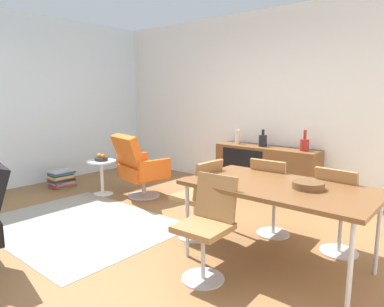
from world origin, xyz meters
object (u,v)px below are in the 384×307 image
lounge_chair_red (139,166)px  sideboard (266,165)px  vase_cobalt (305,144)px  fruit_bowl (101,158)px  dining_chair_back_left (272,194)px  dining_chair_near_window (199,196)px  magazine_stack (61,179)px  dining_table (279,190)px  side_table_round (102,173)px  dining_chair_back_right (339,207)px  dining_chair_front_left (208,223)px  vase_sculptural_dark (238,137)px  vase_ceramic_small (263,140)px  wooden_bowl_on_table (308,185)px

lounge_chair_red → sideboard: bearing=47.2°
vase_cobalt → fruit_bowl: bearing=-145.7°
lounge_chair_red → dining_chair_back_left: bearing=-1.3°
dining_chair_back_left → dining_chair_near_window: bearing=-134.0°
fruit_bowl → magazine_stack: bearing=-167.0°
dining_table → dining_chair_back_left: (-0.35, 0.56, -0.23)m
sideboard → side_table_round: 2.52m
dining_chair_back_right → dining_chair_near_window: size_ratio=1.00×
dining_chair_front_left → vase_sculptural_dark: bearing=118.1°
vase_sculptural_dark → dining_table: vase_sculptural_dark is taller
magazine_stack → vase_ceramic_small: bearing=35.3°
vase_cobalt → vase_ceramic_small: size_ratio=1.14×
wooden_bowl_on_table → fruit_bowl: size_ratio=1.30×
vase_ceramic_small → side_table_round: 2.51m
vase_cobalt → dining_chair_back_left: 1.53m
lounge_chair_red → fruit_bowl: lounge_chair_red is taller
vase_cobalt → side_table_round: 3.02m
vase_sculptural_dark → dining_chair_near_window: vase_sculptural_dark is taller
wooden_bowl_on_table → dining_chair_back_right: size_ratio=0.30×
dining_table → fruit_bowl: bearing=173.6°
vase_sculptural_dark → dining_chair_front_left: (1.38, -2.59, -0.36)m
vase_ceramic_small → lounge_chair_red: vase_ceramic_small is taller
fruit_bowl → dining_chair_back_left: bearing=4.5°
vase_cobalt → dining_chair_back_right: (0.96, -1.47, -0.35)m
vase_cobalt → vase_ceramic_small: vase_cobalt is taller
vase_cobalt → side_table_round: bearing=-145.6°
vase_ceramic_small → fruit_bowl: size_ratio=1.30×
dining_chair_back_left → dining_chair_back_right: (0.69, 0.00, 0.00)m
dining_table → dining_chair_near_window: size_ratio=1.87×
sideboard → vase_sculptural_dark: bearing=179.8°
dining_table → wooden_bowl_on_table: wooden_bowl_on_table is taller
wooden_bowl_on_table → lounge_chair_red: lounge_chair_red is taller
vase_sculptural_dark → side_table_round: size_ratio=0.43×
dining_table → fruit_bowl: size_ratio=8.00×
vase_sculptural_dark → lounge_chair_red: bearing=-119.1°
vase_ceramic_small → fruit_bowl: 2.48m
vase_ceramic_small → dining_chair_near_window: (0.39, -2.03, -0.35)m
dining_chair_front_left → dining_chair_near_window: size_ratio=1.00×
vase_cobalt → dining_chair_near_window: (-0.27, -2.03, -0.35)m
fruit_bowl → magazine_stack: 0.97m
vase_sculptural_dark → fruit_bowl: (-1.35, -1.68, -0.28)m
dining_chair_back_right → side_table_round: (-3.42, -0.21, -0.15)m
fruit_bowl → magazine_stack: size_ratio=0.51×
side_table_round → dining_chair_near_window: bearing=-9.0°
sideboard → wooden_bowl_on_table: size_ratio=6.15×
vase_ceramic_small → vase_sculptural_dark: bearing=180.0°
wooden_bowl_on_table → lounge_chair_red: 2.83m
lounge_chair_red → dining_table: bearing=-13.5°
wooden_bowl_on_table → side_table_round: bearing=174.8°
side_table_round → fruit_bowl: size_ratio=2.60×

